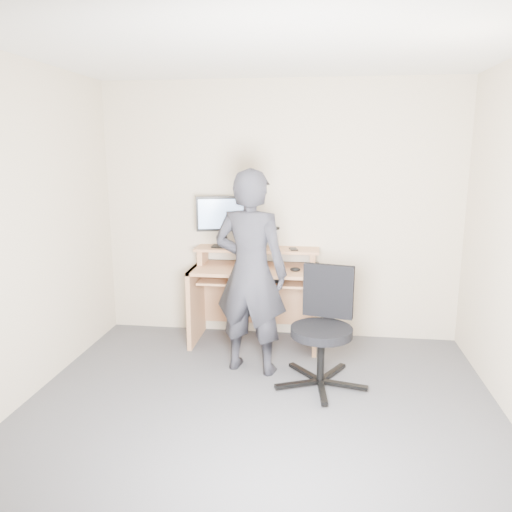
% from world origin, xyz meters
% --- Properties ---
extents(ground, '(3.50, 3.50, 0.00)m').
position_xyz_m(ground, '(0.00, 0.00, 0.00)').
color(ground, '#4D4C51').
rests_on(ground, ground).
extents(back_wall, '(3.50, 0.02, 2.50)m').
position_xyz_m(back_wall, '(0.00, 1.75, 1.25)').
color(back_wall, beige).
rests_on(back_wall, ground).
extents(ceiling, '(3.50, 3.50, 0.02)m').
position_xyz_m(ceiling, '(0.00, 0.00, 2.50)').
color(ceiling, white).
rests_on(ceiling, back_wall).
extents(desk, '(1.20, 0.60, 0.91)m').
position_xyz_m(desk, '(-0.20, 1.53, 0.55)').
color(desk, tan).
rests_on(desk, ground).
extents(monitor, '(0.52, 0.16, 0.50)m').
position_xyz_m(monitor, '(-0.53, 1.60, 1.21)').
color(monitor, black).
rests_on(monitor, desk).
extents(external_drive, '(0.08, 0.14, 0.20)m').
position_xyz_m(external_drive, '(-0.17, 1.62, 1.01)').
color(external_drive, black).
rests_on(external_drive, desk).
extents(travel_mug, '(0.10, 0.10, 0.18)m').
position_xyz_m(travel_mug, '(-0.03, 1.63, 1.00)').
color(travel_mug, '#B1B2B6').
rests_on(travel_mug, desk).
extents(smartphone, '(0.10, 0.14, 0.01)m').
position_xyz_m(smartphone, '(0.15, 1.57, 0.92)').
color(smartphone, black).
rests_on(smartphone, desk).
extents(charger, '(0.05, 0.04, 0.03)m').
position_xyz_m(charger, '(-0.37, 1.50, 0.93)').
color(charger, black).
rests_on(charger, desk).
extents(headphones, '(0.16, 0.16, 0.06)m').
position_xyz_m(headphones, '(-0.39, 1.64, 0.92)').
color(headphones, silver).
rests_on(headphones, desk).
extents(keyboard, '(0.47, 0.20, 0.03)m').
position_xyz_m(keyboard, '(-0.14, 1.36, 0.67)').
color(keyboard, black).
rests_on(keyboard, desk).
extents(mouse, '(0.11, 0.09, 0.04)m').
position_xyz_m(mouse, '(0.19, 1.35, 0.77)').
color(mouse, black).
rests_on(mouse, desk).
extents(office_chair, '(0.73, 0.72, 0.92)m').
position_xyz_m(office_chair, '(0.45, 0.68, 0.50)').
color(office_chair, black).
rests_on(office_chair, ground).
extents(person, '(0.69, 0.53, 1.71)m').
position_xyz_m(person, '(-0.15, 0.84, 0.85)').
color(person, black).
rests_on(person, ground).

